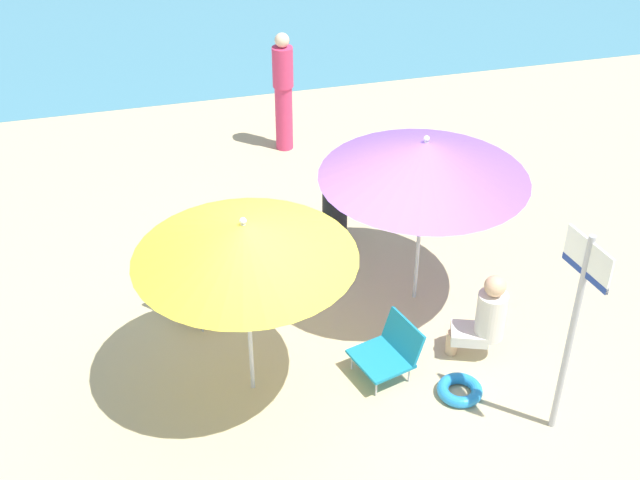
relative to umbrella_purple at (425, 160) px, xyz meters
The scene contains 11 objects.
ground_plane 2.20m from the umbrella_purple, 151.20° to the right, with size 40.00×40.00×0.00m, color #CCB789.
umbrella_purple is the anchor object (origin of this frame).
umbrella_yellow 2.16m from the umbrella_purple, 154.37° to the right, with size 1.95×1.95×1.92m.
beach_chair_a 2.71m from the umbrella_purple, behind, with size 0.72×0.74×0.67m.
beach_chair_b 1.97m from the umbrella_purple, 142.04° to the left, with size 0.69×0.66×0.63m.
beach_chair_c 1.87m from the umbrella_purple, 121.13° to the right, with size 0.68×0.66×0.55m.
person_a 3.82m from the umbrella_purple, 99.79° to the left, with size 0.28×0.28×1.68m.
person_b 1.63m from the umbrella_purple, 72.97° to the right, with size 0.53×0.41×0.97m.
person_c 1.79m from the umbrella_purple, 118.41° to the left, with size 0.53×0.43×0.99m.
warning_sign 2.18m from the umbrella_purple, 74.45° to the right, with size 0.11×0.54×2.07m.
swim_ring 2.23m from the umbrella_purple, 93.26° to the right, with size 0.43×0.43×0.11m, color #238CD8.
Camera 1 is at (-1.56, -6.14, 5.74)m, focal length 47.98 mm.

